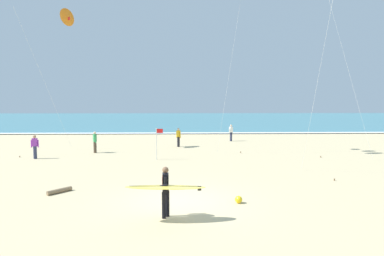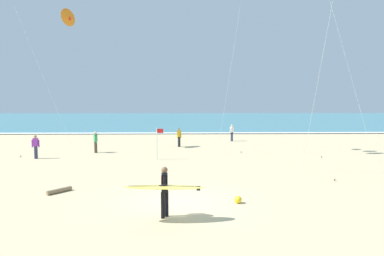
{
  "view_description": "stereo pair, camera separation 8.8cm",
  "coord_description": "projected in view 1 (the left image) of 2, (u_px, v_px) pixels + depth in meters",
  "views": [
    {
      "loc": [
        0.15,
        -12.12,
        3.88
      ],
      "look_at": [
        0.59,
        4.45,
        2.47
      ],
      "focal_mm": 30.33,
      "sensor_mm": 36.0,
      "label": 1
    },
    {
      "loc": [
        0.24,
        -12.13,
        3.88
      ],
      "look_at": [
        0.59,
        4.45,
        2.47
      ],
      "focal_mm": 30.33,
      "sensor_mm": 36.0,
      "label": 2
    }
  ],
  "objects": [
    {
      "name": "ground_plane",
      "position": [
        180.0,
        202.0,
        12.4
      ],
      "size": [
        160.0,
        160.0,
        0.0
      ],
      "primitive_type": "plane",
      "color": "#CCB789"
    },
    {
      "name": "ocean_water",
      "position": [
        183.0,
        119.0,
        67.59
      ],
      "size": [
        160.0,
        60.0,
        0.08
      ],
      "primitive_type": "cube",
      "color": "teal",
      "rests_on": "ground"
    },
    {
      "name": "shoreline_foam",
      "position": [
        182.0,
        133.0,
        38.0
      ],
      "size": [
        160.0,
        1.35,
        0.01
      ],
      "primitive_type": "cube",
      "color": "white",
      "rests_on": "ocean_water"
    },
    {
      "name": "surfer_lead",
      "position": [
        166.0,
        188.0,
        10.51
      ],
      "size": [
        2.62,
        0.98,
        1.71
      ],
      "color": "black",
      "rests_on": "ground"
    },
    {
      "name": "kite_delta_amber_mid",
      "position": [
        67.0,
        17.0,
        25.22
      ],
      "size": [
        2.7,
        4.56,
        11.06
      ],
      "color": "orange",
      "rests_on": "ground"
    },
    {
      "name": "bystander_green_top",
      "position": [
        95.0,
        142.0,
        24.02
      ],
      "size": [
        0.33,
        0.43,
        1.59
      ],
      "color": "#4C3D2D",
      "rests_on": "ground"
    },
    {
      "name": "bystander_white_top",
      "position": [
        231.0,
        133.0,
        31.0
      ],
      "size": [
        0.43,
        0.33,
        1.59
      ],
      "color": "#2D334C",
      "rests_on": "ground"
    },
    {
      "name": "bystander_yellow_top",
      "position": [
        178.0,
        137.0,
        27.16
      ],
      "size": [
        0.38,
        0.37,
        1.59
      ],
      "color": "black",
      "rests_on": "ground"
    },
    {
      "name": "bystander_purple_top",
      "position": [
        35.0,
        147.0,
        21.57
      ],
      "size": [
        0.5,
        0.22,
        1.59
      ],
      "color": "#2D334C",
      "rests_on": "ground"
    },
    {
      "name": "lifeguard_flag",
      "position": [
        157.0,
        141.0,
        21.19
      ],
      "size": [
        0.44,
        0.05,
        2.1
      ],
      "color": "silver",
      "rests_on": "ground"
    },
    {
      "name": "beach_ball",
      "position": [
        239.0,
        200.0,
        12.26
      ],
      "size": [
        0.28,
        0.28,
        0.28
      ],
      "primitive_type": "sphere",
      "color": "yellow",
      "rests_on": "ground"
    },
    {
      "name": "driftwood_log",
      "position": [
        60.0,
        191.0,
        13.63
      ],
      "size": [
        0.83,
        0.92,
        0.19
      ],
      "primitive_type": "cylinder",
      "rotation": [
        0.0,
        1.57,
        4.0
      ],
      "color": "#846B4C",
      "rests_on": "ground"
    }
  ]
}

